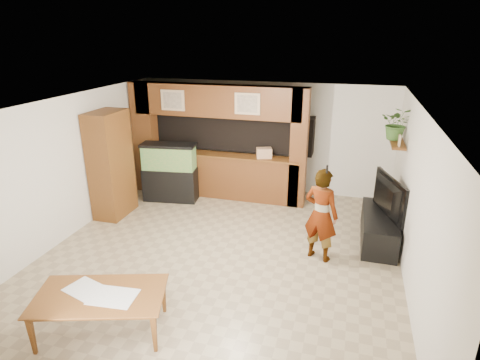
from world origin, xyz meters
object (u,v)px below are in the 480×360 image
(pantry_cabinet, at_px, (111,165))
(television, at_px, (383,197))
(dining_table, at_px, (102,315))
(aquarium, at_px, (170,173))
(person, at_px, (321,215))

(pantry_cabinet, relative_size, television, 1.76)
(television, xyz_separation_m, dining_table, (-3.50, -3.51, -0.61))
(pantry_cabinet, relative_size, aquarium, 1.64)
(pantry_cabinet, distance_m, television, 5.36)
(aquarium, bearing_deg, pantry_cabinet, -136.60)
(pantry_cabinet, height_order, person, pantry_cabinet)
(aquarium, relative_size, dining_table, 0.83)
(aquarium, distance_m, dining_table, 4.42)
(aquarium, xyz_separation_m, dining_table, (1.03, -4.28, -0.37))
(television, bearing_deg, dining_table, 115.86)
(aquarium, xyz_separation_m, person, (3.52, -1.66, 0.16))
(aquarium, bearing_deg, television, -17.41)
(television, height_order, person, person)
(pantry_cabinet, bearing_deg, dining_table, -60.49)
(aquarium, relative_size, person, 0.82)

